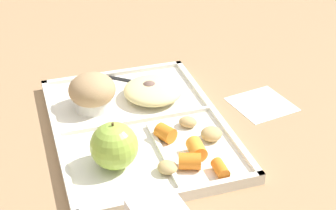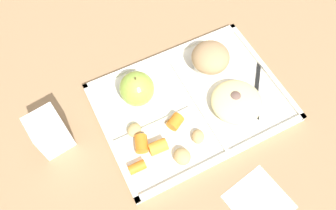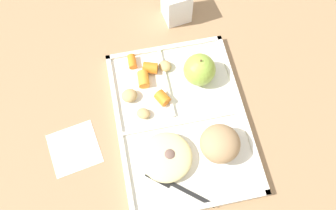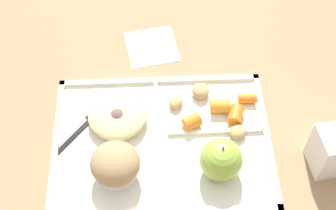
{
  "view_description": "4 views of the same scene",
  "coord_description": "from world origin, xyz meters",
  "px_view_note": "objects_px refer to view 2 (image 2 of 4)",
  "views": [
    {
      "loc": [
        -0.72,
        0.18,
        0.5
      ],
      "look_at": [
        -0.01,
        -0.05,
        0.05
      ],
      "focal_mm": 55.8,
      "sensor_mm": 36.0,
      "label": 1
    },
    {
      "loc": [
        -0.2,
        -0.29,
        0.63
      ],
      "look_at": [
        -0.06,
        -0.01,
        0.07
      ],
      "focal_mm": 35.95,
      "sensor_mm": 36.0,
      "label": 2
    },
    {
      "loc": [
        0.27,
        -0.09,
        0.74
      ],
      "look_at": [
        -0.02,
        -0.03,
        0.07
      ],
      "focal_mm": 37.95,
      "sensor_mm": 36.0,
      "label": 3
    },
    {
      "loc": [
        0.01,
        0.45,
        0.75
      ],
      "look_at": [
        -0.01,
        -0.05,
        0.05
      ],
      "focal_mm": 51.89,
      "sensor_mm": 36.0,
      "label": 4
    }
  ],
  "objects_px": {
    "bran_muffin": "(210,59)",
    "plastic_fork": "(256,92)",
    "green_apple": "(137,89)",
    "milk_carton": "(50,132)",
    "lunch_tray": "(191,103)"
  },
  "relations": [
    {
      "from": "plastic_fork",
      "to": "lunch_tray",
      "type": "bearing_deg",
      "value": 162.44
    },
    {
      "from": "plastic_fork",
      "to": "bran_muffin",
      "type": "bearing_deg",
      "value": 118.64
    },
    {
      "from": "bran_muffin",
      "to": "plastic_fork",
      "type": "height_order",
      "value": "bran_muffin"
    },
    {
      "from": "bran_muffin",
      "to": "milk_carton",
      "type": "bearing_deg",
      "value": -178.18
    },
    {
      "from": "green_apple",
      "to": "bran_muffin",
      "type": "bearing_deg",
      "value": -0.0
    },
    {
      "from": "bran_muffin",
      "to": "plastic_fork",
      "type": "bearing_deg",
      "value": -61.36
    },
    {
      "from": "bran_muffin",
      "to": "plastic_fork",
      "type": "distance_m",
      "value": 0.12
    },
    {
      "from": "bran_muffin",
      "to": "milk_carton",
      "type": "xyz_separation_m",
      "value": [
        -0.36,
        -0.01,
        0.0
      ]
    },
    {
      "from": "green_apple",
      "to": "milk_carton",
      "type": "relative_size",
      "value": 0.86
    },
    {
      "from": "green_apple",
      "to": "milk_carton",
      "type": "distance_m",
      "value": 0.19
    },
    {
      "from": "milk_carton",
      "to": "lunch_tray",
      "type": "bearing_deg",
      "value": -18.35
    },
    {
      "from": "bran_muffin",
      "to": "plastic_fork",
      "type": "xyz_separation_m",
      "value": [
        0.06,
        -0.1,
        -0.03
      ]
    },
    {
      "from": "bran_muffin",
      "to": "milk_carton",
      "type": "height_order",
      "value": "milk_carton"
    },
    {
      "from": "lunch_tray",
      "to": "bran_muffin",
      "type": "xyz_separation_m",
      "value": [
        0.08,
        0.06,
        0.04
      ]
    },
    {
      "from": "green_apple",
      "to": "bran_muffin",
      "type": "relative_size",
      "value": 0.93
    }
  ]
}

